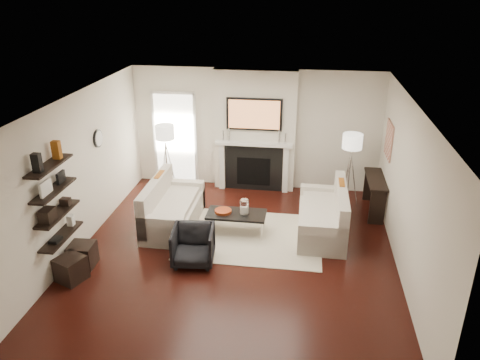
# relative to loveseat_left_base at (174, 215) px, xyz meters

# --- Properties ---
(room_envelope) EXTENTS (6.00, 6.00, 6.00)m
(room_envelope) POSITION_rel_loveseat_left_base_xyz_m (1.34, -0.85, 1.14)
(room_envelope) COLOR black
(room_envelope) RESTS_ON ground
(chimney_breast) EXTENTS (1.80, 0.25, 2.70)m
(chimney_breast) POSITION_rel_loveseat_left_base_xyz_m (1.34, 2.02, 1.14)
(chimney_breast) COLOR silver
(chimney_breast) RESTS_ON floor
(fireplace_surround) EXTENTS (1.30, 0.02, 1.04)m
(fireplace_surround) POSITION_rel_loveseat_left_base_xyz_m (1.34, 1.89, 0.31)
(fireplace_surround) COLOR black
(fireplace_surround) RESTS_ON floor
(firebox) EXTENTS (0.75, 0.02, 0.65)m
(firebox) POSITION_rel_loveseat_left_base_xyz_m (1.34, 1.88, 0.24)
(firebox) COLOR black
(firebox) RESTS_ON floor
(mantel_pilaster_l) EXTENTS (0.12, 0.08, 1.10)m
(mantel_pilaster_l) POSITION_rel_loveseat_left_base_xyz_m (0.62, 1.86, 0.34)
(mantel_pilaster_l) COLOR white
(mantel_pilaster_l) RESTS_ON floor
(mantel_pilaster_r) EXTENTS (0.12, 0.08, 1.10)m
(mantel_pilaster_r) POSITION_rel_loveseat_left_base_xyz_m (2.06, 1.86, 0.34)
(mantel_pilaster_r) COLOR white
(mantel_pilaster_r) RESTS_ON floor
(mantel_shelf) EXTENTS (1.70, 0.18, 0.07)m
(mantel_shelf) POSITION_rel_loveseat_left_base_xyz_m (1.34, 1.84, 0.91)
(mantel_shelf) COLOR white
(mantel_shelf) RESTS_ON chimney_breast
(tv_body) EXTENTS (1.20, 0.06, 0.70)m
(tv_body) POSITION_rel_loveseat_left_base_xyz_m (1.34, 1.86, 1.57)
(tv_body) COLOR black
(tv_body) RESTS_ON chimney_breast
(tv_screen) EXTENTS (1.10, 0.00, 0.62)m
(tv_screen) POSITION_rel_loveseat_left_base_xyz_m (1.34, 1.83, 1.57)
(tv_screen) COLOR #BF723F
(tv_screen) RESTS_ON tv_body
(candlestick_l_tall) EXTENTS (0.04, 0.04, 0.30)m
(candlestick_l_tall) POSITION_rel_loveseat_left_base_xyz_m (0.79, 1.85, 1.09)
(candlestick_l_tall) COLOR silver
(candlestick_l_tall) RESTS_ON mantel_shelf
(candlestick_l_short) EXTENTS (0.04, 0.04, 0.24)m
(candlestick_l_short) POSITION_rel_loveseat_left_base_xyz_m (0.66, 1.85, 1.06)
(candlestick_l_short) COLOR silver
(candlestick_l_short) RESTS_ON mantel_shelf
(candlestick_r_tall) EXTENTS (0.04, 0.04, 0.30)m
(candlestick_r_tall) POSITION_rel_loveseat_left_base_xyz_m (1.89, 1.85, 1.09)
(candlestick_r_tall) COLOR silver
(candlestick_r_tall) RESTS_ON mantel_shelf
(candlestick_r_short) EXTENTS (0.04, 0.04, 0.24)m
(candlestick_r_short) POSITION_rel_loveseat_left_base_xyz_m (2.02, 1.85, 1.06)
(candlestick_r_short) COLOR silver
(candlestick_r_short) RESTS_ON mantel_shelf
(hallway_panel) EXTENTS (0.90, 0.02, 2.10)m
(hallway_panel) POSITION_rel_loveseat_left_base_xyz_m (-0.51, 2.13, 0.84)
(hallway_panel) COLOR white
(hallway_panel) RESTS_ON floor
(door_trim_l) EXTENTS (0.06, 0.06, 2.16)m
(door_trim_l) POSITION_rel_loveseat_left_base_xyz_m (-0.99, 2.11, 0.84)
(door_trim_l) COLOR white
(door_trim_l) RESTS_ON floor
(door_trim_r) EXTENTS (0.06, 0.06, 2.16)m
(door_trim_r) POSITION_rel_loveseat_left_base_xyz_m (-0.03, 2.11, 0.84)
(door_trim_r) COLOR white
(door_trim_r) RESTS_ON floor
(door_trim_top) EXTENTS (1.02, 0.06, 0.06)m
(door_trim_top) POSITION_rel_loveseat_left_base_xyz_m (-0.51, 2.11, 1.92)
(door_trim_top) COLOR white
(door_trim_top) RESTS_ON wall_back
(rug) EXTENTS (2.60, 2.00, 0.01)m
(rug) POSITION_rel_loveseat_left_base_xyz_m (1.55, -0.24, -0.20)
(rug) COLOR beige
(rug) RESTS_ON floor
(loveseat_left_base) EXTENTS (0.85, 1.80, 0.42)m
(loveseat_left_base) POSITION_rel_loveseat_left_base_xyz_m (0.00, 0.00, 0.00)
(loveseat_left_base) COLOR beige
(loveseat_left_base) RESTS_ON floor
(loveseat_left_back) EXTENTS (0.18, 1.80, 0.80)m
(loveseat_left_back) POSITION_rel_loveseat_left_base_xyz_m (-0.33, 0.00, 0.32)
(loveseat_left_back) COLOR beige
(loveseat_left_back) RESTS_ON floor
(loveseat_left_arm_n) EXTENTS (0.85, 0.18, 0.60)m
(loveseat_left_arm_n) POSITION_rel_loveseat_left_base_xyz_m (0.00, -0.81, 0.09)
(loveseat_left_arm_n) COLOR beige
(loveseat_left_arm_n) RESTS_ON floor
(loveseat_left_arm_s) EXTENTS (0.85, 0.18, 0.60)m
(loveseat_left_arm_s) POSITION_rel_loveseat_left_base_xyz_m (0.00, 0.81, 0.09)
(loveseat_left_arm_s) COLOR beige
(loveseat_left_arm_s) RESTS_ON floor
(loveseat_left_cushion) EXTENTS (0.63, 1.44, 0.10)m
(loveseat_left_cushion) POSITION_rel_loveseat_left_base_xyz_m (0.05, 0.00, 0.26)
(loveseat_left_cushion) COLOR beige
(loveseat_left_cushion) RESTS_ON loveseat_left_base
(pillow_left_orange) EXTENTS (0.10, 0.42, 0.42)m
(pillow_left_orange) POSITION_rel_loveseat_left_base_xyz_m (-0.33, 0.30, 0.52)
(pillow_left_orange) COLOR #8F4B11
(pillow_left_orange) RESTS_ON loveseat_left_cushion
(pillow_left_charcoal) EXTENTS (0.10, 0.40, 0.40)m
(pillow_left_charcoal) POSITION_rel_loveseat_left_base_xyz_m (-0.33, -0.30, 0.51)
(pillow_left_charcoal) COLOR black
(pillow_left_charcoal) RESTS_ON loveseat_left_cushion
(loveseat_right_base) EXTENTS (0.85, 1.80, 0.42)m
(loveseat_right_base) POSITION_rel_loveseat_left_base_xyz_m (2.84, 0.11, 0.00)
(loveseat_right_base) COLOR beige
(loveseat_right_base) RESTS_ON floor
(loveseat_right_back) EXTENTS (0.18, 1.80, 0.80)m
(loveseat_right_back) POSITION_rel_loveseat_left_base_xyz_m (3.17, 0.11, 0.32)
(loveseat_right_back) COLOR beige
(loveseat_right_back) RESTS_ON floor
(loveseat_right_arm_n) EXTENTS (0.85, 0.18, 0.60)m
(loveseat_right_arm_n) POSITION_rel_loveseat_left_base_xyz_m (2.84, -0.70, 0.09)
(loveseat_right_arm_n) COLOR beige
(loveseat_right_arm_n) RESTS_ON floor
(loveseat_right_arm_s) EXTENTS (0.85, 0.18, 0.60)m
(loveseat_right_arm_s) POSITION_rel_loveseat_left_base_xyz_m (2.84, 0.92, 0.09)
(loveseat_right_arm_s) COLOR beige
(loveseat_right_arm_s) RESTS_ON floor
(loveseat_right_cushion) EXTENTS (0.63, 1.44, 0.10)m
(loveseat_right_cushion) POSITION_rel_loveseat_left_base_xyz_m (2.79, 0.11, 0.26)
(loveseat_right_cushion) COLOR beige
(loveseat_right_cushion) RESTS_ON loveseat_right_base
(pillow_right_orange) EXTENTS (0.10, 0.42, 0.42)m
(pillow_right_orange) POSITION_rel_loveseat_left_base_xyz_m (3.17, 0.41, 0.52)
(pillow_right_orange) COLOR #8F4B11
(pillow_right_orange) RESTS_ON loveseat_right_cushion
(pillow_right_charcoal) EXTENTS (0.10, 0.40, 0.40)m
(pillow_right_charcoal) POSITION_rel_loveseat_left_base_xyz_m (3.17, -0.19, 0.51)
(pillow_right_charcoal) COLOR black
(pillow_right_charcoal) RESTS_ON loveseat_right_cushion
(coffee_table) EXTENTS (1.10, 0.55, 0.04)m
(coffee_table) POSITION_rel_loveseat_left_base_xyz_m (1.25, -0.14, 0.19)
(coffee_table) COLOR black
(coffee_table) RESTS_ON floor
(coffee_leg_nw) EXTENTS (0.02, 0.02, 0.38)m
(coffee_leg_nw) POSITION_rel_loveseat_left_base_xyz_m (0.75, -0.36, -0.02)
(coffee_leg_nw) COLOR silver
(coffee_leg_nw) RESTS_ON floor
(coffee_leg_ne) EXTENTS (0.02, 0.02, 0.38)m
(coffee_leg_ne) POSITION_rel_loveseat_left_base_xyz_m (1.75, -0.36, -0.02)
(coffee_leg_ne) COLOR silver
(coffee_leg_ne) RESTS_ON floor
(coffee_leg_sw) EXTENTS (0.02, 0.02, 0.38)m
(coffee_leg_sw) POSITION_rel_loveseat_left_base_xyz_m (0.75, 0.08, -0.02)
(coffee_leg_sw) COLOR silver
(coffee_leg_sw) RESTS_ON floor
(coffee_leg_se) EXTENTS (0.02, 0.02, 0.38)m
(coffee_leg_se) POSITION_rel_loveseat_left_base_xyz_m (1.75, 0.08, -0.02)
(coffee_leg_se) COLOR silver
(coffee_leg_se) RESTS_ON floor
(hurricane_glass) EXTENTS (0.17, 0.17, 0.29)m
(hurricane_glass) POSITION_rel_loveseat_left_base_xyz_m (1.40, -0.14, 0.35)
(hurricane_glass) COLOR white
(hurricane_glass) RESTS_ON coffee_table
(hurricane_candle) EXTENTS (0.11, 0.11, 0.16)m
(hurricane_candle) POSITION_rel_loveseat_left_base_xyz_m (1.40, -0.14, 0.29)
(hurricane_candle) COLOR white
(hurricane_candle) RESTS_ON coffee_table
(copper_bowl) EXTENTS (0.32, 0.32, 0.05)m
(copper_bowl) POSITION_rel_loveseat_left_base_xyz_m (1.00, -0.14, 0.24)
(copper_bowl) COLOR #B1421D
(copper_bowl) RESTS_ON coffee_table
(armchair) EXTENTS (0.75, 0.71, 0.70)m
(armchair) POSITION_rel_loveseat_left_base_xyz_m (0.68, -1.22, 0.14)
(armchair) COLOR black
(armchair) RESTS_ON floor
(lamp_left_post) EXTENTS (0.02, 0.02, 1.20)m
(lamp_left_post) POSITION_rel_loveseat_left_base_xyz_m (-0.51, 1.37, 0.39)
(lamp_left_post) COLOR silver
(lamp_left_post) RESTS_ON floor
(lamp_left_shade) EXTENTS (0.40, 0.40, 0.30)m
(lamp_left_shade) POSITION_rel_loveseat_left_base_xyz_m (-0.51, 1.37, 1.24)
(lamp_left_shade) COLOR white
(lamp_left_shade) RESTS_ON lamp_left_post
(lamp_left_leg_a) EXTENTS (0.25, 0.02, 1.23)m
(lamp_left_leg_a) POSITION_rel_loveseat_left_base_xyz_m (-0.40, 1.37, 0.39)
(lamp_left_leg_a) COLOR silver
(lamp_left_leg_a) RESTS_ON floor
(lamp_left_leg_b) EXTENTS (0.14, 0.22, 1.23)m
(lamp_left_leg_b) POSITION_rel_loveseat_left_base_xyz_m (-0.57, 1.46, 0.39)
(lamp_left_leg_b) COLOR silver
(lamp_left_leg_b) RESTS_ON floor
(lamp_left_leg_c) EXTENTS (0.14, 0.22, 1.23)m
(lamp_left_leg_c) POSITION_rel_loveseat_left_base_xyz_m (-0.57, 1.27, 0.39)
(lamp_left_leg_c) COLOR silver
(lamp_left_leg_c) RESTS_ON floor
(lamp_right_post) EXTENTS (0.02, 0.02, 1.20)m
(lamp_right_post) POSITION_rel_loveseat_left_base_xyz_m (3.39, 1.32, 0.39)
(lamp_right_post) COLOR silver
(lamp_right_post) RESTS_ON floor
(lamp_right_shade) EXTENTS (0.40, 0.40, 0.30)m
(lamp_right_shade) POSITION_rel_loveseat_left_base_xyz_m (3.39, 1.32, 1.24)
(lamp_right_shade) COLOR white
(lamp_right_shade) RESTS_ON lamp_right_post
(lamp_right_leg_a) EXTENTS (0.25, 0.02, 1.23)m
(lamp_right_leg_a) POSITION_rel_loveseat_left_base_xyz_m (3.50, 1.32, 0.39)
(lamp_right_leg_a) COLOR silver
(lamp_right_leg_a) RESTS_ON floor
(lamp_right_leg_b) EXTENTS (0.14, 0.22, 1.23)m
(lamp_right_leg_b) POSITION_rel_loveseat_left_base_xyz_m (3.33, 1.41, 0.39)
(lamp_right_leg_b) COLOR silver
(lamp_right_leg_b) RESTS_ON floor
(lamp_right_leg_c) EXTENTS (0.14, 0.22, 1.23)m
(lamp_right_leg_c) POSITION_rel_loveseat_left_base_xyz_m (3.33, 1.22, 0.39)
(lamp_right_leg_c) COLOR silver
(lamp_right_leg_c) RESTS_ON floor
(console_top) EXTENTS (0.35, 1.20, 0.04)m
(console_top) POSITION_rel_loveseat_left_base_xyz_m (3.91, 1.15, 0.52)
(console_top) COLOR black
(console_top) RESTS_ON floor
(console_leg_n) EXTENTS (0.30, 0.04, 0.71)m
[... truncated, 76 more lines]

